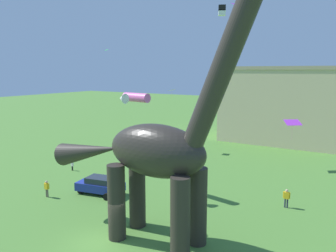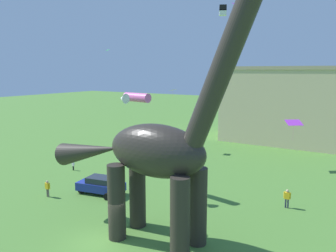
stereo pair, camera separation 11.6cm
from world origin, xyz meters
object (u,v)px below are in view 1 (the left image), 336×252
at_px(kite_mid_left, 106,50).
at_px(kite_high_right, 237,5).
at_px(person_far_spectator, 287,197).
at_px(kite_far_right, 133,98).
at_px(person_vendor_side, 47,187).
at_px(dinosaur_sculpture, 155,151).
at_px(kite_near_low, 293,123).
at_px(kite_high_left, 172,90).
at_px(kite_trailing, 222,10).
at_px(parked_sedan_left, 100,185).
at_px(person_photographer, 72,165).

distance_m(kite_mid_left, kite_high_right, 21.61).
distance_m(person_far_spectator, kite_far_right, 15.20).
distance_m(person_vendor_side, kite_far_right, 10.82).
distance_m(dinosaur_sculpture, kite_near_low, 22.30).
relative_size(kite_mid_left, kite_high_left, 0.55).
xyz_separation_m(kite_near_low, kite_trailing, (-5.85, -6.71, 11.53)).
height_order(person_far_spectator, kite_trailing, kite_trailing).
relative_size(parked_sedan_left, kite_near_low, 1.99).
bearing_deg(kite_high_right, person_photographer, -141.06).
height_order(kite_high_right, kite_trailing, kite_high_right).
relative_size(person_photographer, kite_near_low, 0.45).
bearing_deg(kite_far_right, person_photographer, 171.92).
bearing_deg(kite_far_right, kite_near_low, 56.03).
distance_m(parked_sedan_left, kite_high_left, 19.70).
xyz_separation_m(kite_mid_left, kite_near_low, (27.08, 0.11, -8.69)).
height_order(kite_high_left, kite_far_right, kite_far_right).
bearing_deg(dinosaur_sculpture, person_far_spectator, 35.78).
bearing_deg(kite_mid_left, dinosaur_sculpture, -42.75).
distance_m(kite_mid_left, kite_trailing, 22.42).
bearing_deg(parked_sedan_left, kite_high_left, 89.72).
bearing_deg(kite_far_right, kite_trailing, 62.58).
height_order(parked_sedan_left, person_vendor_side, parked_sedan_left).
distance_m(person_vendor_side, kite_near_low, 26.35).
distance_m(person_photographer, person_far_spectator, 22.55).
height_order(dinosaur_sculpture, person_vendor_side, dinosaur_sculpture).
bearing_deg(kite_mid_left, kite_trailing, -17.25).
height_order(person_far_spectator, person_vendor_side, person_far_spectator).
xyz_separation_m(person_vendor_side, kite_near_low, (15.74, 20.69, 4.30)).
distance_m(dinosaur_sculpture, kite_trailing, 18.87).
bearing_deg(kite_far_right, kite_high_right, 71.28).
height_order(parked_sedan_left, person_far_spectator, parked_sedan_left).
bearing_deg(kite_trailing, person_photographer, -153.07).
xyz_separation_m(parked_sedan_left, person_photographer, (-7.66, 3.72, -0.20)).
distance_m(person_photographer, person_vendor_side, 8.03).
height_order(kite_high_right, kite_near_low, kite_high_right).
relative_size(dinosaur_sculpture, kite_far_right, 5.56).
height_order(dinosaur_sculpture, kite_high_left, dinosaur_sculpture).
distance_m(person_vendor_side, kite_trailing, 23.32).
xyz_separation_m(person_far_spectator, kite_high_left, (-18.33, 12.22, 7.36)).
distance_m(person_vendor_side, kite_mid_left, 26.85).
height_order(person_photographer, person_far_spectator, person_far_spectator).
relative_size(kite_near_low, kite_far_right, 0.76).
bearing_deg(person_vendor_side, person_far_spectator, -145.76).
height_order(person_photographer, kite_far_right, kite_far_right).
xyz_separation_m(dinosaur_sculpture, kite_mid_left, (-23.71, 21.92, 7.90)).
height_order(kite_mid_left, kite_high_right, kite_high_right).
bearing_deg(parked_sedan_left, kite_far_right, 37.07).
bearing_deg(kite_near_low, kite_trailing, -131.09).
bearing_deg(kite_mid_left, kite_far_right, -42.14).
height_order(dinosaur_sculpture, kite_far_right, dinosaur_sculpture).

